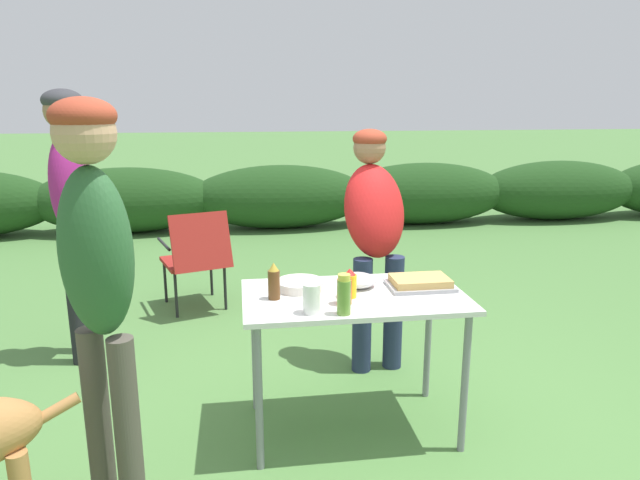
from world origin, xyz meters
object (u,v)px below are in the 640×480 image
relish_jar (344,295)px  camp_chair_green_behind_table (196,255)px  beer_bottle (274,282)px  hot_sauce_bottle (344,289)px  paper_cup_stack (312,299)px  standing_person_in_gray_fleece (71,190)px  standing_person_in_dark_puffer (97,264)px  standing_person_with_beanie (374,224)px  folding_table (354,309)px  mustard_bottle (350,284)px  plate_stack (300,285)px  food_tray (420,283)px  mixing_bowl (358,280)px

relish_jar → camp_chair_green_behind_table: relish_jar is taller
beer_bottle → hot_sauce_bottle: bearing=-20.1°
paper_cup_stack → hot_sauce_bottle: size_ratio=0.88×
beer_bottle → standing_person_in_gray_fleece: size_ratio=0.10×
standing_person_in_gray_fleece → standing_person_in_dark_puffer: standing_person_in_gray_fleece is taller
standing_person_in_gray_fleece → standing_person_in_dark_puffer: 1.66m
beer_bottle → standing_person_with_beanie: size_ratio=0.12×
folding_table → relish_jar: 0.32m
standing_person_with_beanie → paper_cup_stack: bearing=-123.9°
relish_jar → hot_sauce_bottle: size_ratio=1.21×
relish_jar → mustard_bottle: relish_jar is taller
standing_person_with_beanie → camp_chair_green_behind_table: 1.70m
paper_cup_stack → standing_person_with_beanie: size_ratio=0.09×
plate_stack → standing_person_in_gray_fleece: standing_person_in_gray_fleece is taller
hot_sauce_bottle → camp_chair_green_behind_table: size_ratio=0.19×
standing_person_in_dark_puffer → relish_jar: bearing=-128.2°
plate_stack → relish_jar: bearing=-67.5°
paper_cup_stack → mustard_bottle: size_ratio=0.94×
relish_jar → camp_chair_green_behind_table: (-0.80, 2.15, -0.36)m
mustard_bottle → standing_person_in_dark_puffer: bearing=-156.7°
food_tray → standing_person_with_beanie: 0.73m
plate_stack → standing_person_in_dark_puffer: bearing=-143.7°
plate_stack → standing_person_with_beanie: 0.85m
mixing_bowl → beer_bottle: size_ratio=1.05×
paper_cup_stack → hot_sauce_bottle: 0.19m
plate_stack → standing_person_in_dark_puffer: size_ratio=0.14×
folding_table → camp_chair_green_behind_table: size_ratio=1.32×
hot_sauce_bottle → standing_person_in_gray_fleece: size_ratio=0.09×
paper_cup_stack → standing_person_with_beanie: (0.52, 0.98, 0.12)m
standing_person_in_gray_fleece → camp_chair_green_behind_table: size_ratio=2.10×
folding_table → relish_jar: relish_jar is taller
relish_jar → standing_person_in_dark_puffer: standing_person_in_dark_puffer is taller
folding_table → paper_cup_stack: bearing=-137.1°
mustard_bottle → hot_sauce_bottle: bearing=-115.5°
relish_jar → standing_person_with_beanie: standing_person_with_beanie is taller
paper_cup_stack → camp_chair_green_behind_table: (-0.66, 2.12, -0.34)m
folding_table → food_tray: size_ratio=3.37×
mixing_bowl → mustard_bottle: bearing=-115.3°
standing_person_with_beanie → standing_person_in_gray_fleece: standing_person_in_gray_fleece is taller
paper_cup_stack → standing_person_in_dark_puffer: size_ratio=0.08×
mixing_bowl → relish_jar: relish_jar is taller
beer_bottle → standing_person_with_beanie: standing_person_with_beanie is taller
standing_person_with_beanie → mustard_bottle: bearing=-117.3°
food_tray → hot_sauce_bottle: (-0.43, -0.18, 0.05)m
food_tray → standing_person_with_beanie: bearing=96.0°
folding_table → standing_person_in_dark_puffer: standing_person_in_dark_puffer is taller
food_tray → camp_chair_green_behind_table: camp_chair_green_behind_table is taller
mustard_bottle → standing_person_in_gray_fleece: size_ratio=0.08×
beer_bottle → hot_sauce_bottle: beer_bottle is taller
relish_jar → standing_person_in_dark_puffer: (-0.98, -0.23, 0.25)m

